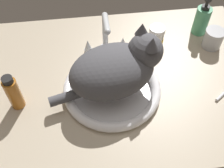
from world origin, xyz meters
TOP-DOWN VIEW (x-y plane):
  - countertop at (0.00, 0.00)cm, footprint 105.45×70.83cm
  - sink_basin at (-2.27, -5.35)cm, footprint 32.78×32.78cm
  - faucet at (-2.27, 13.27)cm, footprint 16.27×11.22cm
  - cat at (-0.17, -4.79)cm, footprint 37.47×25.86cm
  - soap_pump_bottle at (36.24, 20.19)cm, footprint 5.71×5.71cm
  - metal_jar at (38.48, 11.71)cm, footprint 7.27×7.27cm
  - amber_bottle at (-33.19, -6.89)cm, footprint 4.37×4.37cm
  - pill_bottle at (16.91, 14.23)cm, footprint 5.84×5.84cm

SIDE VIEW (x-z plane):
  - countertop at x=0.00cm, z-range 0.00..3.00cm
  - sink_basin at x=-2.27cm, z-range 2.84..6.03cm
  - metal_jar at x=38.48cm, z-range 3.02..10.51cm
  - pill_bottle at x=16.91cm, z-range 2.67..11.87cm
  - soap_pump_bottle at x=36.24cm, z-range 1.06..17.16cm
  - amber_bottle at x=-33.19cm, z-range 2.64..16.33cm
  - faucet at x=-2.27cm, z-range 1.12..18.89cm
  - cat at x=-0.17cm, z-range 4.14..24.20cm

